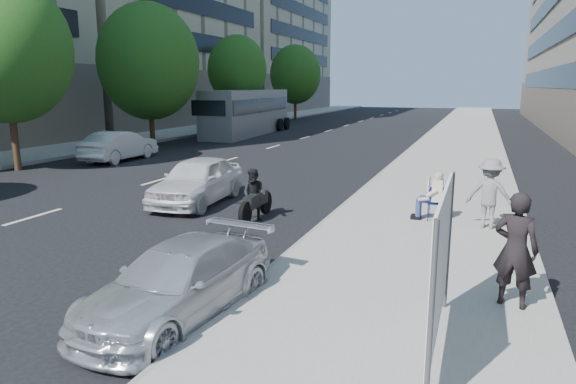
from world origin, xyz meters
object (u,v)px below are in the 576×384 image
at_px(seated_protester, 432,193).
at_px(parked_sedan, 179,281).
at_px(protest_banner, 441,263).
at_px(white_sedan_mid, 119,146).
at_px(pedestrian_woman, 516,250).
at_px(jogger, 490,193).
at_px(bus, 248,112).
at_px(white_sedan_near, 197,180).
at_px(motorcycle, 255,197).

distance_m(seated_protester, parked_sedan, 7.77).
xyz_separation_m(protest_banner, white_sedan_mid, (-16.22, 14.07, -0.67)).
bearing_deg(white_sedan_mid, pedestrian_woman, 143.38).
relative_size(pedestrian_woman, white_sedan_mid, 0.43).
bearing_deg(jogger, parked_sedan, 63.56).
bearing_deg(parked_sedan, protest_banner, 5.46).
height_order(seated_protester, bus, bus).
xyz_separation_m(seated_protester, parked_sedan, (-3.28, -7.04, -0.30)).
relative_size(seated_protester, parked_sedan, 0.33).
height_order(seated_protester, parked_sedan, seated_protester).
bearing_deg(white_sedan_near, motorcycle, -30.61).
bearing_deg(bus, protest_banner, -64.34).
relative_size(seated_protester, protest_banner, 0.43).
xyz_separation_m(jogger, pedestrian_woman, (0.33, -4.82, 0.07)).
xyz_separation_m(pedestrian_woman, white_sedan_mid, (-17.24, 12.11, -0.36)).
height_order(jogger, pedestrian_woman, pedestrian_woman).
relative_size(parked_sedan, white_sedan_mid, 0.90).
bearing_deg(pedestrian_woman, jogger, -69.55).
xyz_separation_m(jogger, white_sedan_near, (-8.53, 0.45, -0.30)).
xyz_separation_m(seated_protester, white_sedan_near, (-7.14, 0.15, -0.15)).
height_order(pedestrian_woman, white_sedan_mid, pedestrian_woman).
relative_size(white_sedan_near, white_sedan_mid, 0.97).
xyz_separation_m(parked_sedan, motorcycle, (-1.33, 5.93, 0.06)).
height_order(jogger, bus, bus).
xyz_separation_m(protest_banner, bus, (-16.18, 29.00, 0.23)).
distance_m(parked_sedan, white_sedan_near, 8.16).
xyz_separation_m(seated_protester, white_sedan_mid, (-15.52, 6.99, -0.15)).
bearing_deg(pedestrian_woman, seated_protester, -54.85).
distance_m(pedestrian_woman, white_sedan_near, 10.32).
bearing_deg(seated_protester, white_sedan_mid, 155.76).
xyz_separation_m(motorcycle, bus, (-10.87, 23.02, 1.00)).
xyz_separation_m(protest_banner, white_sedan_near, (-7.84, 7.23, -0.67)).
xyz_separation_m(protest_banner, parked_sedan, (-3.98, 0.04, -0.82)).
xyz_separation_m(parked_sedan, white_sedan_mid, (-12.24, 14.02, 0.15)).
bearing_deg(seated_protester, white_sedan_near, 178.78).
distance_m(white_sedan_mid, bus, 14.96).
xyz_separation_m(pedestrian_woman, motorcycle, (-6.33, 4.01, -0.45)).
distance_m(jogger, protest_banner, 6.83).
relative_size(pedestrian_woman, protest_banner, 0.61).
relative_size(seated_protester, bus, 0.11).
distance_m(seated_protester, bus, 26.84).
height_order(jogger, white_sedan_mid, jogger).
bearing_deg(pedestrian_woman, bus, -40.97).
distance_m(protest_banner, motorcycle, 8.03).
distance_m(seated_protester, white_sedan_mid, 17.02).
xyz_separation_m(seated_protester, bus, (-15.48, 21.92, 0.76)).
bearing_deg(white_sedan_near, bus, 106.82).
distance_m(white_sedan_mid, motorcycle, 13.59).
bearing_deg(motorcycle, white_sedan_near, 152.62).
bearing_deg(motorcycle, protest_banner, -49.28).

